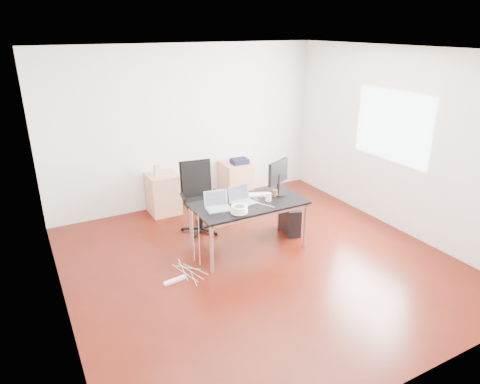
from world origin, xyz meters
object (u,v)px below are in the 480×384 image
filing_cabinet_right (236,181)px  desk (249,206)px  office_chair (199,194)px  filing_cabinet_left (163,194)px  pc_tower (291,220)px

filing_cabinet_right → desk: bearing=-112.3°
office_chair → filing_cabinet_left: office_chair is taller
desk → office_chair: bearing=111.2°
office_chair → filing_cabinet_right: size_ratio=1.54×
desk → filing_cabinet_right: 2.01m
office_chair → desk: bearing=-60.1°
office_chair → pc_tower: (1.21, -0.81, -0.39)m
desk → office_chair: (-0.37, 0.95, -0.07)m
office_chair → pc_tower: bearing=-25.0°
desk → filing_cabinet_right: desk is taller
pc_tower → filing_cabinet_right: bearing=109.6°
filing_cabinet_right → pc_tower: bearing=-87.0°
filing_cabinet_right → pc_tower: size_ratio=1.56×
office_chair → pc_tower: office_chair is taller
filing_cabinet_left → filing_cabinet_right: size_ratio=1.00×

